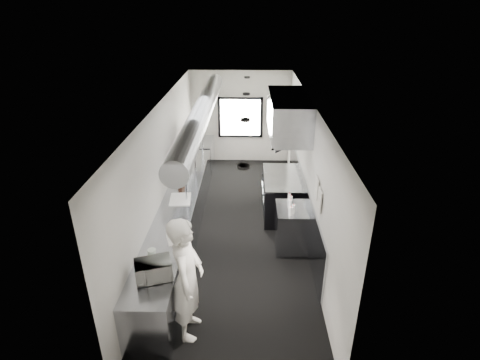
# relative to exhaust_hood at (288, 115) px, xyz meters

# --- Properties ---
(floor) EXTENTS (3.00, 8.00, 0.01)m
(floor) POSITION_rel_exhaust_hood_xyz_m (-1.10, -0.70, -2.39)
(floor) COLOR black
(floor) RESTS_ON ground
(ceiling) EXTENTS (3.00, 8.00, 0.01)m
(ceiling) POSITION_rel_exhaust_hood_xyz_m (-1.10, -0.70, 0.41)
(ceiling) COLOR beige
(ceiling) RESTS_ON wall_back
(wall_back) EXTENTS (3.00, 0.02, 2.80)m
(wall_back) POSITION_rel_exhaust_hood_xyz_m (-1.10, 3.30, -0.99)
(wall_back) COLOR #B6B4AD
(wall_back) RESTS_ON floor
(wall_front) EXTENTS (3.00, 0.02, 2.80)m
(wall_front) POSITION_rel_exhaust_hood_xyz_m (-1.10, -4.70, -0.99)
(wall_front) COLOR #B6B4AD
(wall_front) RESTS_ON floor
(wall_left) EXTENTS (0.02, 8.00, 2.80)m
(wall_left) POSITION_rel_exhaust_hood_xyz_m (-2.60, -0.70, -0.99)
(wall_left) COLOR #B6B4AD
(wall_left) RESTS_ON floor
(wall_right) EXTENTS (0.02, 8.00, 2.80)m
(wall_right) POSITION_rel_exhaust_hood_xyz_m (0.40, -0.70, -0.99)
(wall_right) COLOR #B6B4AD
(wall_right) RESTS_ON floor
(wall_cladding) EXTENTS (0.03, 5.50, 1.10)m
(wall_cladding) POSITION_rel_exhaust_hood_xyz_m (0.38, -0.40, -1.84)
(wall_cladding) COLOR #989BA6
(wall_cladding) RESTS_ON wall_right
(hvac_duct) EXTENTS (0.40, 6.40, 0.40)m
(hvac_duct) POSITION_rel_exhaust_hood_xyz_m (-1.80, -0.30, 0.16)
(hvac_duct) COLOR gray
(hvac_duct) RESTS_ON ceiling
(service_window) EXTENTS (1.36, 0.05, 1.25)m
(service_window) POSITION_rel_exhaust_hood_xyz_m (-1.10, 3.26, -0.99)
(service_window) COLOR silver
(service_window) RESTS_ON wall_back
(exhaust_hood) EXTENTS (0.81, 2.20, 0.88)m
(exhaust_hood) POSITION_rel_exhaust_hood_xyz_m (0.00, 0.00, 0.00)
(exhaust_hood) COLOR #989BA6
(exhaust_hood) RESTS_ON ceiling
(prep_counter) EXTENTS (0.70, 6.00, 0.90)m
(prep_counter) POSITION_rel_exhaust_hood_xyz_m (-2.25, -1.20, -1.94)
(prep_counter) COLOR #989BA6
(prep_counter) RESTS_ON floor
(pass_shelf) EXTENTS (0.45, 3.00, 0.68)m
(pass_shelf) POSITION_rel_exhaust_hood_xyz_m (-2.29, 0.30, -0.86)
(pass_shelf) COLOR #989BA6
(pass_shelf) RESTS_ON prep_counter
(range) EXTENTS (0.88, 1.60, 0.94)m
(range) POSITION_rel_exhaust_hood_xyz_m (-0.06, 0.00, -1.92)
(range) COLOR black
(range) RESTS_ON floor
(bottle_station) EXTENTS (0.65, 0.80, 0.90)m
(bottle_station) POSITION_rel_exhaust_hood_xyz_m (0.05, -1.40, -1.94)
(bottle_station) COLOR #989BA6
(bottle_station) RESTS_ON floor
(far_work_table) EXTENTS (0.70, 1.20, 0.90)m
(far_work_table) POSITION_rel_exhaust_hood_xyz_m (-2.25, 2.50, -1.94)
(far_work_table) COLOR #989BA6
(far_work_table) RESTS_ON floor
(notice_sheet_a) EXTENTS (0.02, 0.28, 0.38)m
(notice_sheet_a) POSITION_rel_exhaust_hood_xyz_m (0.37, -1.90, -0.79)
(notice_sheet_a) COLOR beige
(notice_sheet_a) RESTS_ON wall_right
(notice_sheet_b) EXTENTS (0.02, 0.28, 0.38)m
(notice_sheet_b) POSITION_rel_exhaust_hood_xyz_m (0.37, -2.25, -0.84)
(notice_sheet_b) COLOR beige
(notice_sheet_b) RESTS_ON wall_right
(line_cook) EXTENTS (0.48, 0.73, 1.97)m
(line_cook) POSITION_rel_exhaust_hood_xyz_m (-1.70, -3.64, -1.40)
(line_cook) COLOR silver
(line_cook) RESTS_ON floor
(microwave) EXTENTS (0.58, 0.50, 0.29)m
(microwave) POSITION_rel_exhaust_hood_xyz_m (-2.20, -3.53, -1.35)
(microwave) COLOR silver
(microwave) RESTS_ON prep_counter
(deli_tub_a) EXTENTS (0.19, 0.19, 0.11)m
(deli_tub_a) POSITION_rel_exhaust_hood_xyz_m (-2.35, -3.54, -1.44)
(deli_tub_a) COLOR silver
(deli_tub_a) RESTS_ON prep_counter
(deli_tub_b) EXTENTS (0.14, 0.14, 0.10)m
(deli_tub_b) POSITION_rel_exhaust_hood_xyz_m (-2.37, -2.97, -1.44)
(deli_tub_b) COLOR silver
(deli_tub_b) RESTS_ON prep_counter
(newspaper) EXTENTS (0.45, 0.50, 0.01)m
(newspaper) POSITION_rel_exhaust_hood_xyz_m (-2.05, -2.51, -1.49)
(newspaper) COLOR white
(newspaper) RESTS_ON prep_counter
(small_plate) EXTENTS (0.24, 0.24, 0.02)m
(small_plate) POSITION_rel_exhaust_hood_xyz_m (-2.17, -2.23, -1.48)
(small_plate) COLOR white
(small_plate) RESTS_ON prep_counter
(pastry) EXTENTS (0.08, 0.08, 0.08)m
(pastry) POSITION_rel_exhaust_hood_xyz_m (-2.17, -2.23, -1.43)
(pastry) COLOR #DBC973
(pastry) RESTS_ON small_plate
(cutting_board) EXTENTS (0.47, 0.59, 0.02)m
(cutting_board) POSITION_rel_exhaust_hood_xyz_m (-2.23, -1.09, -1.48)
(cutting_board) COLOR white
(cutting_board) RESTS_ON prep_counter
(knife_block) EXTENTS (0.13, 0.22, 0.22)m
(knife_block) POSITION_rel_exhaust_hood_xyz_m (-2.34, -0.32, -1.38)
(knife_block) COLOR #4F2F1B
(knife_block) RESTS_ON prep_counter
(plate_stack_a) EXTENTS (0.30, 0.30, 0.30)m
(plate_stack_a) POSITION_rel_exhaust_hood_xyz_m (-2.28, -0.48, -0.67)
(plate_stack_a) COLOR white
(plate_stack_a) RESTS_ON pass_shelf
(plate_stack_b) EXTENTS (0.32, 0.32, 0.31)m
(plate_stack_b) POSITION_rel_exhaust_hood_xyz_m (-2.29, 0.14, -0.66)
(plate_stack_b) COLOR white
(plate_stack_b) RESTS_ON pass_shelf
(plate_stack_c) EXTENTS (0.32, 0.32, 0.35)m
(plate_stack_c) POSITION_rel_exhaust_hood_xyz_m (-2.27, 0.64, -0.64)
(plate_stack_c) COLOR white
(plate_stack_c) RESTS_ON pass_shelf
(plate_stack_d) EXTENTS (0.29, 0.29, 0.36)m
(plate_stack_d) POSITION_rel_exhaust_hood_xyz_m (-2.30, 1.11, -0.64)
(plate_stack_d) COLOR white
(plate_stack_d) RESTS_ON pass_shelf
(squeeze_bottle_a) EXTENTS (0.07, 0.07, 0.18)m
(squeeze_bottle_a) POSITION_rel_exhaust_hood_xyz_m (-0.02, -1.67, -1.40)
(squeeze_bottle_a) COLOR white
(squeeze_bottle_a) RESTS_ON bottle_station
(squeeze_bottle_b) EXTENTS (0.07, 0.07, 0.18)m
(squeeze_bottle_b) POSITION_rel_exhaust_hood_xyz_m (0.03, -1.60, -1.40)
(squeeze_bottle_b) COLOR white
(squeeze_bottle_b) RESTS_ON bottle_station
(squeeze_bottle_c) EXTENTS (0.07, 0.07, 0.19)m
(squeeze_bottle_c) POSITION_rel_exhaust_hood_xyz_m (-0.01, -1.40, -1.40)
(squeeze_bottle_c) COLOR white
(squeeze_bottle_c) RESTS_ON bottle_station
(squeeze_bottle_d) EXTENTS (0.07, 0.07, 0.20)m
(squeeze_bottle_d) POSITION_rel_exhaust_hood_xyz_m (0.01, -1.28, -1.39)
(squeeze_bottle_d) COLOR white
(squeeze_bottle_d) RESTS_ON bottle_station
(squeeze_bottle_e) EXTENTS (0.06, 0.06, 0.16)m
(squeeze_bottle_e) POSITION_rel_exhaust_hood_xyz_m (0.00, -1.09, -1.41)
(squeeze_bottle_e) COLOR white
(squeeze_bottle_e) RESTS_ON bottle_station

